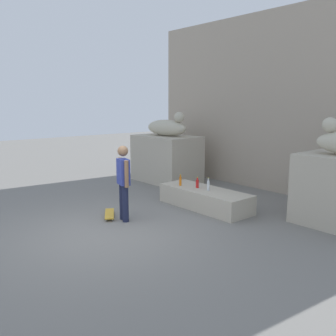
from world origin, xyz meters
TOP-DOWN VIEW (x-y plane):
  - ground_plane at (0.00, 0.00)m, footprint 40.00×40.00m
  - facade_wall at (0.00, 5.82)m, footprint 9.20×0.60m
  - pedestal_left at (-3.00, 4.08)m, footprint 2.15×1.38m
  - statue_reclining_left at (-2.97, 4.09)m, footprint 1.65×0.74m
  - ledge_block at (0.00, 2.81)m, footprint 2.46×0.89m
  - skater at (-0.46, 0.73)m, footprint 0.52×0.29m
  - skateboard at (-0.91, 0.62)m, footprint 0.78×0.59m
  - bottle_red at (-0.24, 2.78)m, footprint 0.08×0.08m
  - bottle_orange at (-0.70, 2.62)m, footprint 0.06×0.06m
  - bottle_clear at (0.13, 2.78)m, footprint 0.06×0.06m

SIDE VIEW (x-z plane):
  - ground_plane at x=0.00m, z-range 0.00..0.00m
  - skateboard at x=-0.91m, z-range 0.02..0.10m
  - ledge_block at x=0.00m, z-range 0.00..0.47m
  - bottle_red at x=-0.24m, z-range 0.44..0.72m
  - bottle_orange at x=-0.70m, z-range 0.44..0.74m
  - bottle_clear at x=0.13m, z-range 0.44..0.76m
  - pedestal_left at x=-3.00m, z-range 0.00..1.51m
  - skater at x=-0.46m, z-range 0.09..1.76m
  - statue_reclining_left at x=-2.97m, z-range 1.40..2.18m
  - facade_wall at x=0.00m, z-range 0.00..5.13m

